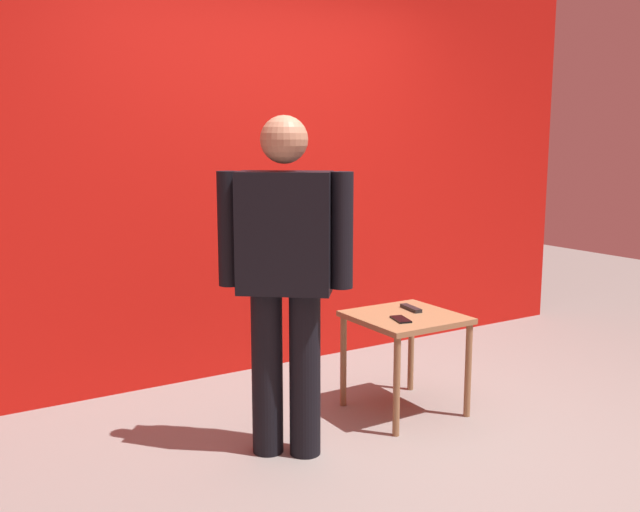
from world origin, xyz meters
The scene contains 6 objects.
ground_plane centered at (0.00, 0.00, 0.00)m, with size 12.00×12.00×0.00m, color gray.
back_wall_red centered at (0.00, 1.63, 1.59)m, with size 5.37×0.12×3.17m, color #B4130D.
standing_person centered at (-0.51, 0.35, 0.90)m, with size 0.56×0.47×1.61m.
side_table centered at (0.31, 0.47, 0.48)m, with size 0.55×0.55×0.55m.
cell_phone centered at (0.21, 0.38, 0.56)m, with size 0.07×0.14×0.01m, color black.
tv_remote centered at (0.40, 0.54, 0.56)m, with size 0.04×0.17×0.02m, color black.
Camera 1 is at (-2.06, -2.48, 1.50)m, focal length 39.35 mm.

